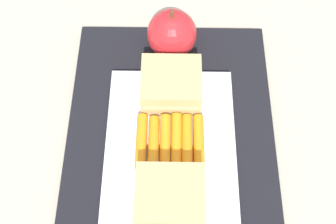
% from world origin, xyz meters
% --- Properties ---
extents(ground_plane, '(2.40, 2.40, 0.00)m').
position_xyz_m(ground_plane, '(0.00, 0.00, 0.00)').
color(ground_plane, '#B7AD99').
extents(lunchbag_mat, '(0.36, 0.28, 0.01)m').
position_xyz_m(lunchbag_mat, '(0.00, 0.00, 0.01)').
color(lunchbag_mat, black).
rests_on(lunchbag_mat, ground_plane).
extents(food_tray, '(0.23, 0.17, 0.01)m').
position_xyz_m(food_tray, '(-0.03, 0.00, 0.02)').
color(food_tray, white).
rests_on(food_tray, lunchbag_mat).
extents(sandwich_half_left, '(0.07, 0.08, 0.04)m').
position_xyz_m(sandwich_half_left, '(-0.10, 0.00, 0.04)').
color(sandwich_half_left, tan).
rests_on(sandwich_half_left, food_tray).
extents(sandwich_half_right, '(0.07, 0.08, 0.04)m').
position_xyz_m(sandwich_half_right, '(0.05, 0.00, 0.04)').
color(sandwich_half_right, tan).
rests_on(sandwich_half_right, food_tray).
extents(carrot_sticks_bundle, '(0.08, 0.09, 0.02)m').
position_xyz_m(carrot_sticks_bundle, '(-0.02, 0.00, 0.03)').
color(carrot_sticks_bundle, orange).
rests_on(carrot_sticks_bundle, food_tray).
extents(apple, '(0.07, 0.07, 0.08)m').
position_xyz_m(apple, '(0.14, 0.00, 0.05)').
color(apple, red).
rests_on(apple, lunchbag_mat).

